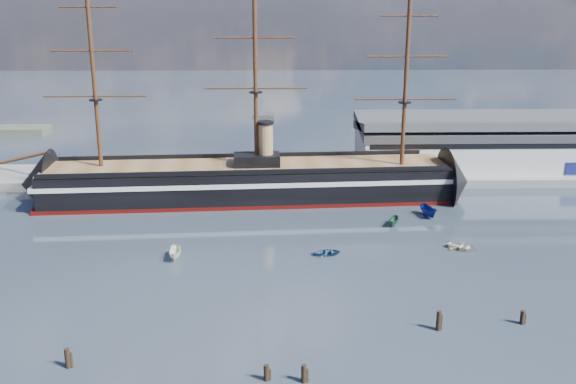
{
  "coord_description": "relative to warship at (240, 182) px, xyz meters",
  "views": [
    {
      "loc": [
        5.46,
        -76.86,
        42.28
      ],
      "look_at": [
        7.95,
        35.0,
        9.0
      ],
      "focal_mm": 40.0,
      "sensor_mm": 36.0,
      "label": 1
    }
  ],
  "objects": [
    {
      "name": "quay_tower",
      "position": [
        5.11,
        13.0,
        5.72
      ],
      "size": [
        5.0,
        5.0,
        15.0
      ],
      "color": "silver",
      "rests_on": "ground"
    },
    {
      "name": "motorboat_a",
      "position": [
        -9.45,
        -34.48,
        -4.04
      ],
      "size": [
        6.05,
        2.55,
        2.37
      ],
      "primitive_type": "imported",
      "rotation": [
        0.0,
        0.0,
        0.07
      ],
      "color": "white",
      "rests_on": "ground"
    },
    {
      "name": "warship",
      "position": [
        0.0,
        0.0,
        0.0
      ],
      "size": [
        113.35,
        21.73,
        53.94
      ],
      "rotation": [
        0.0,
        0.0,
        0.06
      ],
      "color": "black",
      "rests_on": "ground"
    },
    {
      "name": "ground",
      "position": [
        2.11,
        -20.0,
        -4.04
      ],
      "size": [
        600.0,
        600.0,
        0.0
      ],
      "primitive_type": "plane",
      "color": "#222D39",
      "rests_on": "ground"
    },
    {
      "name": "motorboat_b",
      "position": [
        16.76,
        -33.3,
        -4.04
      ],
      "size": [
        1.46,
        3.03,
        1.36
      ],
      "primitive_type": "imported",
      "rotation": [
        0.0,
        0.0,
        1.67
      ],
      "color": "#2F5080",
      "rests_on": "ground"
    },
    {
      "name": "piling_near_right",
      "position": [
        29.4,
        -60.24,
        -4.04
      ],
      "size": [
        0.64,
        0.64,
        3.53
      ],
      "primitive_type": "cylinder",
      "color": "black",
      "rests_on": "ground"
    },
    {
      "name": "motorboat_c",
      "position": [
        31.0,
        -18.43,
        -4.04
      ],
      "size": [
        5.45,
        3.55,
        2.05
      ],
      "primitive_type": "imported",
      "rotation": [
        0.0,
        0.0,
        -0.36
      ],
      "color": "#23533A",
      "rests_on": "ground"
    },
    {
      "name": "motorboat_f",
      "position": [
        39.12,
        -13.02,
        -4.04
      ],
      "size": [
        7.17,
        4.0,
        2.71
      ],
      "primitive_type": "imported",
      "rotation": [
        0.0,
        0.0,
        0.23
      ],
      "color": "navy",
      "rests_on": "ground"
    },
    {
      "name": "warehouse",
      "position": [
        60.11,
        20.0,
        3.95
      ],
      "size": [
        63.0,
        21.0,
        11.6
      ],
      "color": "#B7BABC",
      "rests_on": "ground"
    },
    {
      "name": "quay",
      "position": [
        12.11,
        16.0,
        -4.04
      ],
      "size": [
        180.0,
        18.0,
        2.0
      ],
      "primitive_type": "cube",
      "color": "slate",
      "rests_on": "ground"
    },
    {
      "name": "piling_extra",
      "position": [
        10.84,
        -72.1,
        -4.04
      ],
      "size": [
        0.64,
        0.64,
        2.94
      ],
      "primitive_type": "cylinder",
      "color": "black",
      "rests_on": "ground"
    },
    {
      "name": "motorboat_e",
      "position": [
        40.96,
        -31.29,
        -4.04
      ],
      "size": [
        2.97,
        3.45,
        1.54
      ],
      "primitive_type": "imported",
      "rotation": [
        0.0,
        0.0,
        0.96
      ],
      "color": "beige",
      "rests_on": "ground"
    },
    {
      "name": "piling_far_right",
      "position": [
        41.29,
        -58.81,
        -4.04
      ],
      "size": [
        0.64,
        0.64,
        2.7
      ],
      "primitive_type": "cylinder",
      "color": "black",
      "rests_on": "ground"
    },
    {
      "name": "piling_near_left",
      "position": [
        -17.37,
        -68.36,
        -4.04
      ],
      "size": [
        0.64,
        0.64,
        3.22
      ],
      "primitive_type": "cylinder",
      "color": "black",
      "rests_on": "ground"
    },
    {
      "name": "piling_near_mid",
      "position": [
        6.51,
        -71.63,
        -4.04
      ],
      "size": [
        0.64,
        0.64,
        2.7
      ],
      "primitive_type": "cylinder",
      "color": "black",
      "rests_on": "ground"
    }
  ]
}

